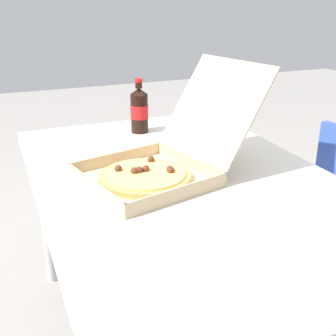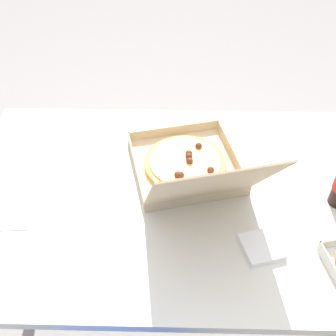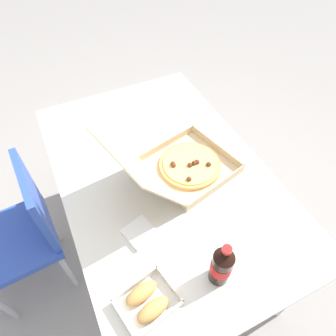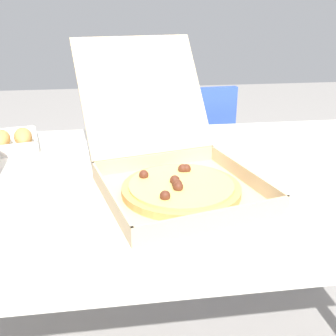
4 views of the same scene
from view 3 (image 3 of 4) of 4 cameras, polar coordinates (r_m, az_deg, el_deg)
ground_plane at (r=1.98m, az=-0.76°, el=-14.09°), size 10.00×10.00×0.00m
dining_table at (r=1.43m, az=-1.01°, el=-2.61°), size 1.42×0.91×0.71m
chair at (r=1.64m, az=-26.14°, el=-10.80°), size 0.43×0.43×0.83m
pizza_box_open at (r=1.34m, az=2.54°, el=0.40°), size 0.47×0.62×0.34m
bread_side_box at (r=1.08m, az=-3.99°, el=-24.17°), size 0.19×0.22×0.06m
cola_bottle at (r=1.06m, az=10.20°, el=-17.92°), size 0.07×0.07×0.22m
paper_menu at (r=1.73m, az=-11.51°, el=10.68°), size 0.22×0.16×0.00m
napkin_pile at (r=1.20m, az=-5.43°, el=-12.21°), size 0.14×0.14×0.02m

